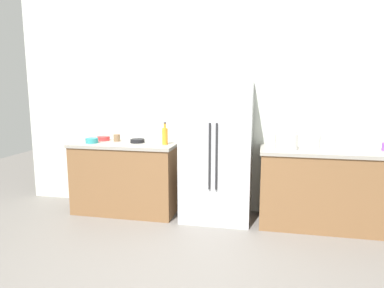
{
  "coord_description": "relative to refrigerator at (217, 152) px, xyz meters",
  "views": [
    {
      "loc": [
        0.75,
        -2.79,
        1.64
      ],
      "look_at": [
        0.08,
        0.4,
        1.1
      ],
      "focal_mm": 31.8,
      "sensor_mm": 36.0,
      "label": 1
    }
  ],
  "objects": [
    {
      "name": "counter_right",
      "position": [
        1.34,
        0.01,
        -0.4
      ],
      "size": [
        1.62,
        0.65,
        0.93
      ],
      "color": "brown",
      "rests_on": "ground_plane"
    },
    {
      "name": "bowl_a",
      "position": [
        -1.06,
        0.06,
        0.09
      ],
      "size": [
        0.19,
        0.19,
        0.05
      ],
      "primitive_type": "cylinder",
      "color": "black",
      "rests_on": "counter_left"
    },
    {
      "name": "toaster",
      "position": [
        1.32,
        -0.07,
        0.16
      ],
      "size": [
        0.26,
        0.16,
        0.19
      ],
      "primitive_type": "cube",
      "color": "silver",
      "rests_on": "counter_right"
    },
    {
      "name": "bowl_b",
      "position": [
        -1.64,
        -0.09,
        0.1
      ],
      "size": [
        0.16,
        0.16,
        0.06
      ],
      "primitive_type": "cylinder",
      "color": "teal",
      "rests_on": "counter_left"
    },
    {
      "name": "bowl_c",
      "position": [
        -1.59,
        0.14,
        0.1
      ],
      "size": [
        0.18,
        0.18,
        0.06
      ],
      "primitive_type": "cylinder",
      "color": "red",
      "rests_on": "counter_left"
    },
    {
      "name": "refrigerator",
      "position": [
        0.0,
        0.0,
        0.0
      ],
      "size": [
        0.85,
        0.65,
        1.73
      ],
      "color": "#B7BABF",
      "rests_on": "ground_plane"
    },
    {
      "name": "ground_plane",
      "position": [
        -0.2,
        -1.33,
        -0.86
      ],
      "size": [
        10.59,
        10.59,
        0.0
      ],
      "primitive_type": "plane",
      "color": "slate"
    },
    {
      "name": "counter_left",
      "position": [
        -1.21,
        0.01,
        -0.4
      ],
      "size": [
        1.37,
        0.65,
        0.93
      ],
      "color": "brown",
      "rests_on": "ground_plane"
    },
    {
      "name": "bottle_a",
      "position": [
        -0.66,
        -0.01,
        0.18
      ],
      "size": [
        0.07,
        0.07,
        0.28
      ],
      "color": "orange",
      "rests_on": "counter_left"
    },
    {
      "name": "rice_cooker",
      "position": [
        0.83,
        -0.04,
        0.21
      ],
      "size": [
        0.26,
        0.26,
        0.31
      ],
      "color": "silver",
      "rests_on": "counter_right"
    },
    {
      "name": "kitchen_back_panel",
      "position": [
        -0.2,
        0.38,
        0.67
      ],
      "size": [
        5.29,
        0.1,
        3.06
      ],
      "primitive_type": "cube",
      "color": "silver",
      "rests_on": "ground_plane"
    },
    {
      "name": "cup_b",
      "position": [
        -1.38,
        0.12,
        0.11
      ],
      "size": [
        0.09,
        0.09,
        0.09
      ],
      "primitive_type": "cylinder",
      "color": "brown",
      "rests_on": "counter_left"
    }
  ]
}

